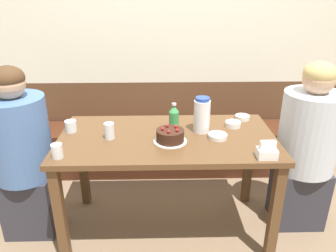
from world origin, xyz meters
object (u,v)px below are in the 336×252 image
object	(u,v)px
bowl_side_dish	(218,136)
person_teal_shirt	(23,155)
person_pale_blue_shirt	(306,148)
bench_seat	(165,149)
glass_tumbler_short	(57,151)
soju_bottle	(174,117)
birthday_cake	(170,136)
bowl_rice_small	(233,124)
glass_shot_small	(109,131)
glass_water_tall	(71,126)
napkin_holder	(267,152)
bowl_soup_white	(242,117)
water_pitcher	(202,115)

from	to	relation	value
bowl_side_dish	person_teal_shirt	bearing A→B (deg)	177.39
bowl_side_dish	person_pale_blue_shirt	bearing A→B (deg)	9.02
bench_seat	glass_tumbler_short	world-z (taller)	glass_tumbler_short
soju_bottle	bowl_side_dish	size ratio (longest dim) A/B	1.50
birthday_cake	bowl_rice_small	size ratio (longest dim) A/B	1.99
bench_seat	person_teal_shirt	distance (m)	1.32
glass_shot_small	bowl_side_dish	bearing A→B (deg)	-1.26
glass_water_tall	person_pale_blue_shirt	distance (m)	1.61
bowl_rice_small	napkin_holder	bearing A→B (deg)	-77.73
soju_bottle	bowl_soup_white	world-z (taller)	soju_bottle
soju_bottle	person_pale_blue_shirt	size ratio (longest dim) A/B	0.15
soju_bottle	glass_shot_small	distance (m)	0.44
soju_bottle	water_pitcher	bearing A→B (deg)	-15.92
soju_bottle	glass_tumbler_short	distance (m)	0.78
bowl_side_dish	person_teal_shirt	size ratio (longest dim) A/B	0.10
water_pitcher	napkin_holder	xyz separation A→B (m)	(0.33, -0.37, -0.08)
water_pitcher	person_pale_blue_shirt	bearing A→B (deg)	-0.75
person_teal_shirt	bowl_rice_small	bearing A→B (deg)	5.06
birthday_cake	person_pale_blue_shirt	xyz separation A→B (m)	(0.94, 0.14, -0.17)
bowl_soup_white	person_pale_blue_shirt	size ratio (longest dim) A/B	0.09
water_pitcher	glass_tumbler_short	xyz separation A→B (m)	(-0.86, -0.34, -0.07)
birthday_cake	soju_bottle	size ratio (longest dim) A/B	1.15
glass_water_tall	glass_shot_small	world-z (taller)	glass_shot_small
napkin_holder	person_teal_shirt	bearing A→B (deg)	168.03
bowl_rice_small	bowl_side_dish	distance (m)	0.23
water_pitcher	napkin_holder	distance (m)	0.50
bowl_side_dish	glass_tumbler_short	bearing A→B (deg)	-166.29
bowl_rice_small	glass_shot_small	world-z (taller)	glass_shot_small
bench_seat	person_pale_blue_shirt	size ratio (longest dim) A/B	1.99
bowl_side_dish	bench_seat	bearing A→B (deg)	110.35
bench_seat	bowl_side_dish	world-z (taller)	bowl_side_dish
birthday_cake	water_pitcher	distance (m)	0.27
bench_seat	water_pitcher	xyz separation A→B (m)	(0.23, -0.76, 0.64)
soju_bottle	bench_seat	bearing A→B (deg)	93.96
soju_bottle	glass_tumbler_short	world-z (taller)	soju_bottle
person_teal_shirt	glass_tumbler_short	bearing A→B (deg)	-41.02
glass_tumbler_short	person_teal_shirt	xyz separation A→B (m)	(-0.33, 0.29, -0.18)
bowl_side_dish	glass_water_tall	bearing A→B (deg)	172.31
bowl_side_dish	glass_water_tall	world-z (taller)	glass_water_tall
bowl_rice_small	person_teal_shirt	distance (m)	1.43
water_pitcher	person_pale_blue_shirt	size ratio (longest dim) A/B	0.20
birthday_cake	bowl_soup_white	bearing A→B (deg)	33.49
napkin_holder	person_teal_shirt	size ratio (longest dim) A/B	0.09
glass_tumbler_short	glass_shot_small	distance (m)	0.36
napkin_holder	person_pale_blue_shirt	bearing A→B (deg)	42.05
glass_water_tall	person_pale_blue_shirt	bearing A→B (deg)	-1.02
bowl_soup_white	bowl_side_dish	size ratio (longest dim) A/B	0.86
bowl_soup_white	glass_water_tall	bearing A→B (deg)	-171.23
bowl_side_dish	person_pale_blue_shirt	world-z (taller)	person_pale_blue_shirt
person_teal_shirt	glass_water_tall	bearing A→B (deg)	12.51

